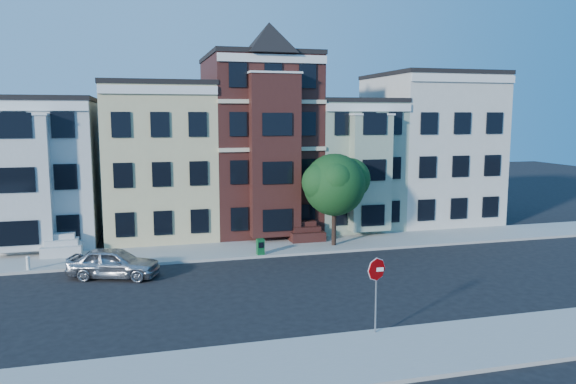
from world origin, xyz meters
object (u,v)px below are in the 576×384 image
object	(u,v)px
newspaper_box	(260,247)
stop_sign	(376,291)
parked_car	(114,263)
fire_hydrant	(28,264)
street_tree	(334,189)

from	to	relation	value
newspaper_box	stop_sign	distance (m)	12.75
parked_car	stop_sign	xyz separation A→B (m)	(9.63, -10.46, 0.98)
parked_car	fire_hydrant	xyz separation A→B (m)	(-4.36, 2.14, -0.33)
street_tree	fire_hydrant	distance (m)	17.66
stop_sign	parked_car	bearing A→B (deg)	133.62
street_tree	stop_sign	world-z (taller)	street_tree
fire_hydrant	stop_sign	world-z (taller)	stop_sign
parked_car	street_tree	bearing A→B (deg)	-56.54
street_tree	fire_hydrant	world-z (taller)	street_tree
street_tree	parked_car	distance (m)	13.69
parked_car	stop_sign	size ratio (longest dim) A/B	1.41
street_tree	newspaper_box	bearing A→B (deg)	-166.63
parked_car	fire_hydrant	bearing A→B (deg)	82.93
newspaper_box	fire_hydrant	xyz separation A→B (m)	(-12.40, 0.00, -0.16)
newspaper_box	stop_sign	bearing A→B (deg)	-86.40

